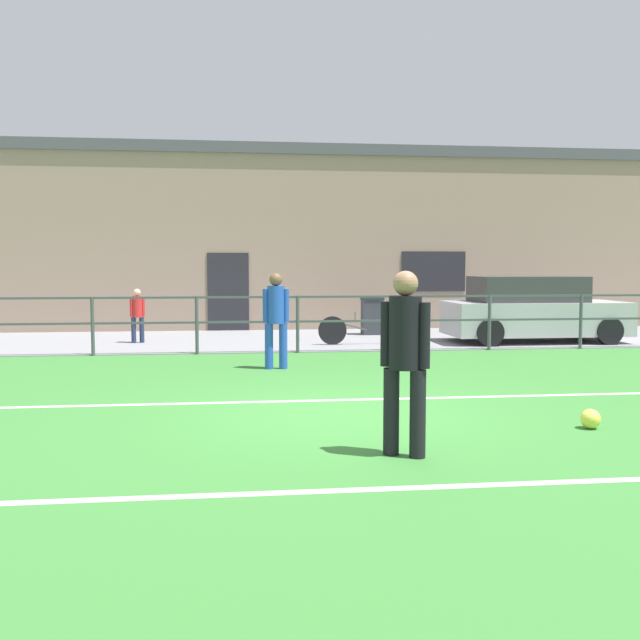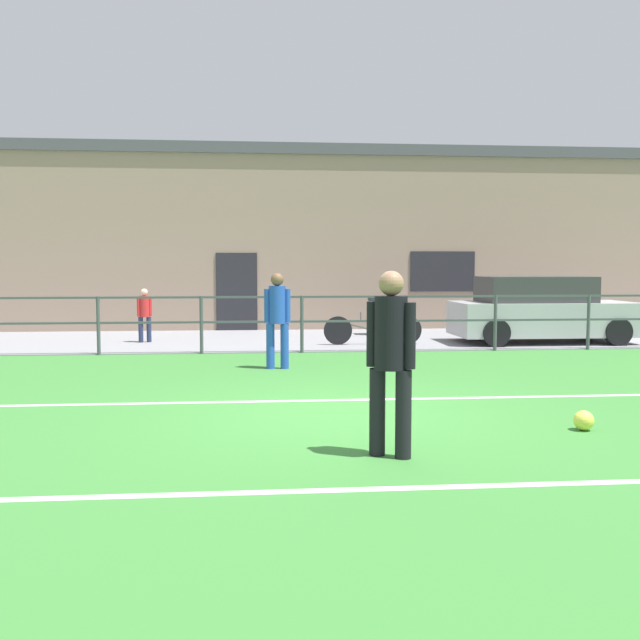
% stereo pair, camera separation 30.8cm
% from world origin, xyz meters
% --- Properties ---
extents(ground, '(60.00, 44.00, 0.04)m').
position_xyz_m(ground, '(0.00, 0.00, -0.02)').
color(ground, '#387A33').
extents(field_line_touchline, '(36.00, 0.11, 0.00)m').
position_xyz_m(field_line_touchline, '(0.00, 0.90, 0.00)').
color(field_line_touchline, white).
rests_on(field_line_touchline, ground).
extents(field_line_hash, '(36.00, 0.11, 0.00)m').
position_xyz_m(field_line_hash, '(0.00, -2.78, 0.00)').
color(field_line_hash, white).
rests_on(field_line_hash, ground).
extents(pavement_strip, '(48.00, 5.00, 0.02)m').
position_xyz_m(pavement_strip, '(0.00, 8.50, 0.01)').
color(pavement_strip, gray).
rests_on(pavement_strip, ground).
extents(perimeter_fence, '(36.07, 0.07, 1.15)m').
position_xyz_m(perimeter_fence, '(0.00, 6.00, 0.75)').
color(perimeter_fence, '#474C51').
rests_on(perimeter_fence, ground).
extents(clubhouse_facade, '(28.00, 2.56, 5.04)m').
position_xyz_m(clubhouse_facade, '(0.00, 12.20, 2.53)').
color(clubhouse_facade, gray).
rests_on(clubhouse_facade, ground).
extents(player_goalkeeper, '(0.41, 0.30, 1.70)m').
position_xyz_m(player_goalkeeper, '(0.29, -1.85, 0.96)').
color(player_goalkeeper, black).
rests_on(player_goalkeeper, ground).
extents(player_striker, '(0.45, 0.29, 1.63)m').
position_xyz_m(player_striker, '(-0.56, 3.83, 0.92)').
color(player_striker, blue).
rests_on(player_striker, ground).
extents(soccer_ball_match, '(0.21, 0.21, 0.21)m').
position_xyz_m(soccer_ball_match, '(2.54, -1.01, 0.11)').
color(soccer_ball_match, '#E5E04C').
rests_on(soccer_ball_match, ground).
extents(spectator_child, '(0.33, 0.21, 1.22)m').
position_xyz_m(spectator_child, '(-3.43, 8.12, 0.71)').
color(spectator_child, '#232D4C').
rests_on(spectator_child, pavement_strip).
extents(parked_car_red, '(4.01, 1.79, 1.49)m').
position_xyz_m(parked_car_red, '(5.50, 7.30, 0.73)').
color(parked_car_red, '#B7B7BC').
rests_on(parked_car_red, pavement_strip).
extents(bicycle_parked_1, '(2.18, 0.04, 0.73)m').
position_xyz_m(bicycle_parked_1, '(1.64, 7.20, 0.35)').
color(bicycle_parked_1, black).
rests_on(bicycle_parked_1, pavement_strip).
extents(trash_bin_0, '(0.54, 0.46, 0.95)m').
position_xyz_m(trash_bin_0, '(2.19, 9.42, 0.50)').
color(trash_bin_0, '#33383D').
rests_on(trash_bin_0, pavement_strip).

